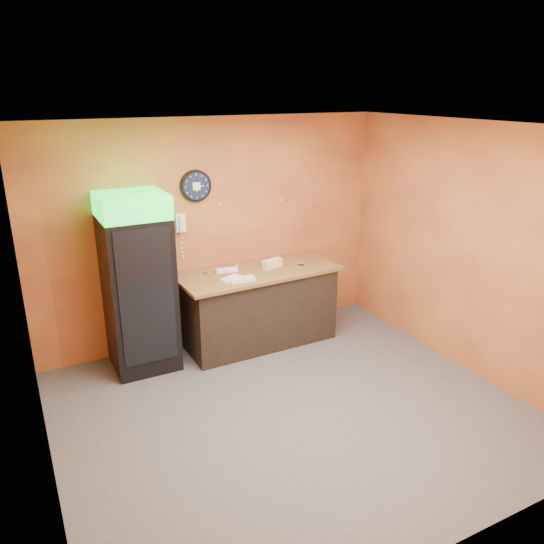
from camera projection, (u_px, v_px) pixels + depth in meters
floor at (291, 411)px, 5.40m from camera, size 4.50×4.50×0.00m
back_wall at (214, 232)px, 6.61m from camera, size 4.50×0.02×2.80m
left_wall at (31, 330)px, 3.96m from camera, size 0.02×4.00×2.80m
right_wall at (468, 250)px, 5.91m from camera, size 0.02×4.00×2.80m
ceiling at (295, 127)px, 4.47m from camera, size 4.50×4.00×0.02m
beverage_cooler at (139, 286)px, 5.95m from camera, size 0.72×0.73×2.05m
prep_counter at (258, 307)px, 6.75m from camera, size 1.87×0.85×0.93m
wall_clock at (196, 186)px, 6.29m from camera, size 0.38×0.06×0.38m
wall_phone at (180, 223)px, 6.32m from camera, size 0.12×0.10×0.22m
butcher_paper at (257, 271)px, 6.59m from camera, size 2.06×0.99×0.04m
sub_roll_stack at (272, 264)px, 6.63m from camera, size 0.28×0.15×0.11m
wrapped_sandwich_left at (231, 279)px, 6.22m from camera, size 0.29×0.21×0.04m
wrapped_sandwich_mid at (242, 279)px, 6.19m from camera, size 0.31×0.14×0.04m
wrapped_sandwich_right at (227, 270)px, 6.51m from camera, size 0.28×0.15×0.04m
kitchen_tool at (237, 266)px, 6.62m from camera, size 0.07×0.07×0.07m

